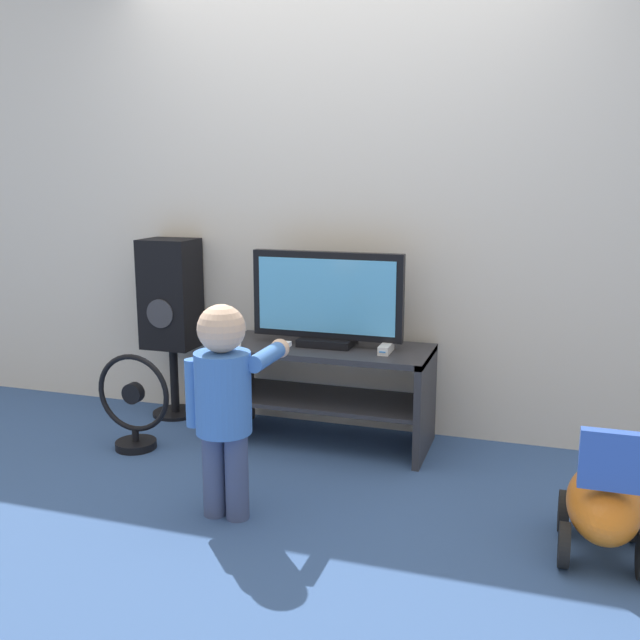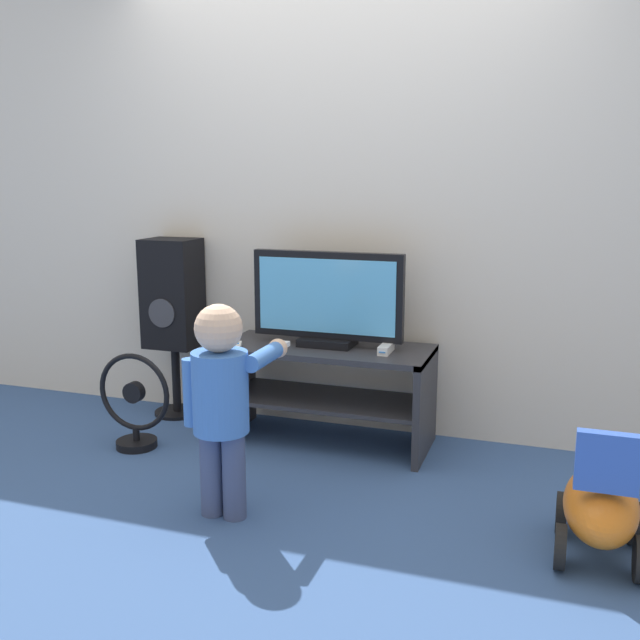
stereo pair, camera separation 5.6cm
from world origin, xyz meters
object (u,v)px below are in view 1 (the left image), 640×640
at_px(television, 327,300).
at_px(game_console, 386,348).
at_px(ride_on_toy, 604,504).
at_px(remote_primary, 238,346).
at_px(child, 225,394).
at_px(speaker_tower, 171,299).
at_px(floor_fan, 134,406).

bearing_deg(television, game_console, -9.67).
bearing_deg(ride_on_toy, remote_primary, 161.16).
bearing_deg(game_console, child, -117.40).
distance_m(child, speaker_tower, 1.39).
bearing_deg(child, ride_on_toy, 5.82).
xyz_separation_m(remote_primary, speaker_tower, (-0.57, 0.33, 0.16)).
bearing_deg(ride_on_toy, child, -174.18).
bearing_deg(television, speaker_tower, 172.95).
bearing_deg(game_console, television, 170.33).
height_order(television, ride_on_toy, television).
bearing_deg(remote_primary, game_console, 10.98).
height_order(television, speaker_tower, speaker_tower).
bearing_deg(ride_on_toy, floor_fan, 170.39).
bearing_deg(child, game_console, 62.60).
height_order(speaker_tower, ride_on_toy, speaker_tower).
distance_m(television, speaker_tower, 1.01).
bearing_deg(television, child, -98.03).
bearing_deg(floor_fan, television, 24.64).
relative_size(floor_fan, ride_on_toy, 0.95).
distance_m(game_console, speaker_tower, 1.35).
relative_size(television, floor_fan, 1.58).
bearing_deg(ride_on_toy, game_console, 143.48).
xyz_separation_m(television, floor_fan, (-0.92, -0.42, -0.54)).
relative_size(television, speaker_tower, 0.77).
distance_m(floor_fan, ride_on_toy, 2.31).
distance_m(television, ride_on_toy, 1.67).
bearing_deg(remote_primary, television, 25.62).
bearing_deg(game_console, speaker_tower, 172.29).
distance_m(television, game_console, 0.40).
bearing_deg(television, floor_fan, -155.36).
relative_size(game_console, speaker_tower, 0.15).
bearing_deg(child, speaker_tower, 128.48).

